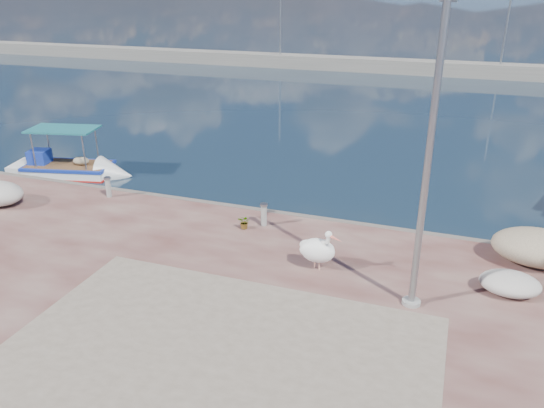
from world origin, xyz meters
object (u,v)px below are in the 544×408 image
(boat_left, at_px, (68,171))
(bollard_near, at_px, (264,214))
(pelican, at_px, (318,250))
(lamp_post, at_px, (426,174))

(boat_left, xyz_separation_m, bollard_near, (10.09, -2.99, 0.71))
(boat_left, relative_size, pelican, 4.06)
(pelican, height_order, bollard_near, pelican)
(boat_left, xyz_separation_m, pelican, (12.43, -5.14, 0.89))
(lamp_post, height_order, bollard_near, lamp_post)
(lamp_post, distance_m, bollard_near, 6.44)
(boat_left, xyz_separation_m, lamp_post, (15.00, -5.98, 3.61))
(bollard_near, bearing_deg, pelican, -42.55)
(pelican, distance_m, lamp_post, 3.83)
(boat_left, relative_size, bollard_near, 7.07)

